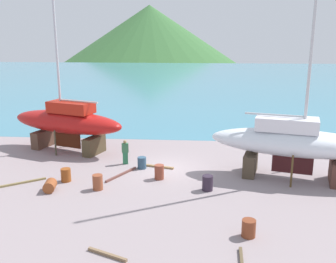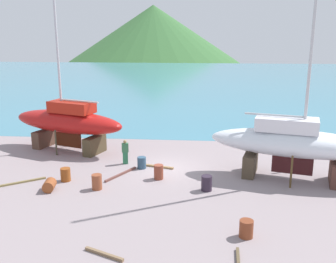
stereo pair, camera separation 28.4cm
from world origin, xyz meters
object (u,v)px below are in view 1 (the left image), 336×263
Objects in this scene: barrel_tipped_right at (249,228)px; barrel_blue_faded at (142,163)px; barrel_rust_mid at (66,175)px; worker at (125,152)px; sailboat_far_slipway at (293,142)px; barrel_by_slipway at (50,186)px; barrel_tipped_left at (208,183)px; barrel_rust_near at (98,182)px; sailboat_mid_port at (67,122)px; barrel_tar_black at (159,172)px.

barrel_tipped_right is 10.02m from barrel_blue_faded.
worker is at bearing 48.68° from barrel_rust_mid.
barrel_by_slipway is (-13.81, -3.03, -1.94)m from sailboat_far_slipway.
worker reaches higher than barrel_tipped_left.
barrel_tipped_left is at bearing 4.99° from barrel_by_slipway.
barrel_tipped_left reaches higher than barrel_by_slipway.
barrel_rust_near is at bearing -152.56° from sailboat_far_slipway.
barrel_rust_near is 2.43m from barrel_rust_mid.
sailboat_far_slipway is 11.66m from barrel_rust_near.
barrel_rust_near is (4.05, -7.18, -1.77)m from sailboat_mid_port.
barrel_rust_near is (-6.14, -0.35, 0.00)m from barrel_tipped_left.
barrel_rust_mid is at bearing 124.55° from worker.
barrel_tipped_left is at bearing -141.19° from worker.
barrel_blue_faded reaches higher than barrel_by_slipway.
barrel_rust_mid is (-4.17, -2.55, 0.01)m from barrel_blue_faded.
barrel_tar_black is (-4.50, 6.42, 0.05)m from barrel_tipped_right.
barrel_blue_faded is at bearing 31.43° from barrel_rust_mid.
barrel_tipped_left is 1.09× the size of barrel_rust_mid.
sailboat_mid_port is at bearing 100.84° from barrel_by_slipway.
sailboat_far_slipway reaches higher than barrel_rust_near.
sailboat_far_slipway reaches higher than barrel_blue_faded.
barrel_blue_faded is at bearing 126.48° from barrel_tar_black.
barrel_by_slipway is (-8.73, -0.76, -0.11)m from barrel_tipped_left.
barrel_by_slipway is at bearing 120.01° from sailboat_mid_port.
barrel_tar_black is at bearing 8.24° from barrel_rust_mid.
barrel_blue_faded is at bearing 61.25° from barrel_rust_near.
sailboat_mid_port is at bearing 149.42° from barrel_blue_faded.
barrel_tipped_left is 0.99× the size of barrel_by_slipway.
sailboat_mid_port is at bearing 135.21° from barrel_tipped_right.
sailboat_mid_port reaches higher than barrel_tar_black.
sailboat_mid_port reaches higher than barrel_rust_near.
barrel_tipped_left reaches higher than barrel_tipped_right.
sailboat_far_slipway is at bearing -177.51° from sailboat_mid_port.
worker is 4.50m from barrel_rust_near.
barrel_by_slipway is at bearing 131.13° from worker.
sailboat_far_slipway is 18.96× the size of barrel_rust_near.
worker is at bearing 142.93° from barrel_tipped_left.
barrel_tar_black is at bearing 29.54° from barrel_rust_near.
sailboat_far_slipway is (15.27, -4.57, 0.06)m from sailboat_mid_port.
barrel_rust_near is 4.13m from barrel_blue_faded.
sailboat_mid_port is at bearing 45.93° from worker.
barrel_by_slipway is at bearing -105.37° from barrel_rust_mid.
barrel_tar_black is 1.11× the size of barrel_rust_mid.
barrel_rust_mid is (-13.40, -1.54, -1.86)m from sailboat_far_slipway.
barrel_rust_mid reaches higher than barrel_tipped_right.
barrel_rust_near is at bearing -176.75° from barrel_tipped_left.
sailboat_far_slipway reaches higher than sailboat_mid_port.
sailboat_far_slipway is at bearing 5.40° from barrel_tar_black.
worker is 1.92× the size of barrel_tipped_left.
sailboat_far_slipway is 5.85m from barrel_tipped_left.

